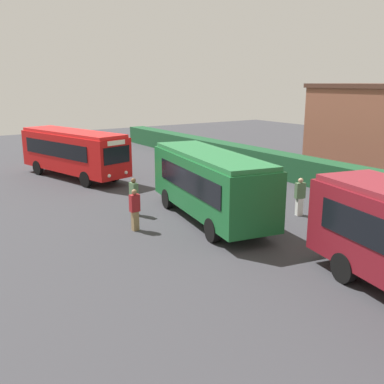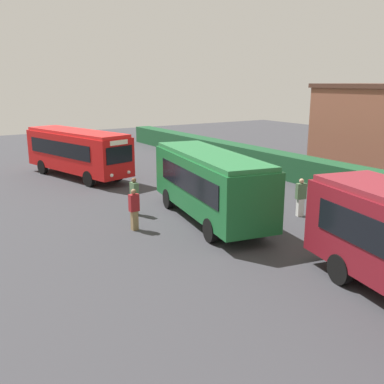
# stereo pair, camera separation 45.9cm
# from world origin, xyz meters

# --- Properties ---
(ground_plane) EXTENTS (78.69, 78.69, 0.00)m
(ground_plane) POSITION_xyz_m (0.00, 0.00, 0.00)
(ground_plane) COLOR #38383D
(bus_red) EXTENTS (9.44, 4.63, 3.19)m
(bus_red) POSITION_xyz_m (-11.30, -1.88, 1.84)
(bus_red) COLOR red
(bus_red) RESTS_ON ground_plane
(bus_green) EXTENTS (8.94, 3.99, 3.22)m
(bus_green) POSITION_xyz_m (1.29, 0.27, 1.85)
(bus_green) COLOR #19602D
(bus_green) RESTS_ON ground_plane
(person_left) EXTENTS (0.52, 0.41, 1.93)m
(person_left) POSITION_xyz_m (-13.29, 0.09, 1.03)
(person_left) COLOR black
(person_left) RESTS_ON ground_plane
(person_center) EXTENTS (0.50, 0.27, 1.85)m
(person_center) POSITION_xyz_m (-1.38, -2.32, 0.98)
(person_center) COLOR #4C6B47
(person_center) RESTS_ON ground_plane
(person_right) EXTENTS (0.28, 0.43, 1.86)m
(person_right) POSITION_xyz_m (0.70, -3.30, 0.99)
(person_right) COLOR olive
(person_right) RESTS_ON ground_plane
(person_far) EXTENTS (0.38, 0.53, 1.87)m
(person_far) POSITION_xyz_m (3.11, 4.36, 0.99)
(person_far) COLOR silver
(person_far) RESTS_ON ground_plane
(hedge_row) EXTENTS (51.34, 1.55, 1.62)m
(hedge_row) POSITION_xyz_m (0.00, 9.99, 0.81)
(hedge_row) COLOR #1B4C2A
(hedge_row) RESTS_ON ground_plane
(traffic_cone) EXTENTS (0.36, 0.36, 0.60)m
(traffic_cone) POSITION_xyz_m (-17.12, 7.77, 0.30)
(traffic_cone) COLOR orange
(traffic_cone) RESTS_ON ground_plane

